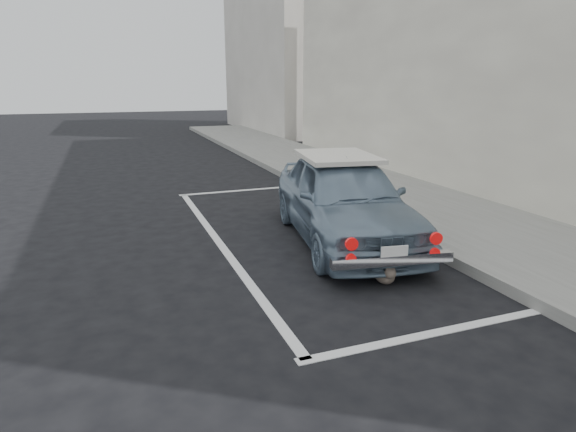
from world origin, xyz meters
name	(u,v)px	position (x,y,z in m)	size (l,w,h in m)	color
ground	(367,319)	(0.00, 0.00, 0.00)	(80.00, 80.00, 0.00)	black
sidewalk	(477,229)	(3.20, 2.00, 0.07)	(2.80, 40.00, 0.15)	slate
shop_building	(548,28)	(6.33, 4.00, 3.49)	(3.50, 18.00, 7.00)	#BDB5A6
building_far	(283,50)	(6.35, 20.00, 4.00)	(3.50, 10.00, 8.00)	#B7B1A6
pline_rear	(437,332)	(0.50, -0.50, 0.00)	(3.00, 0.12, 0.01)	silver
pline_front	(245,190)	(0.50, 6.50, 0.00)	(3.00, 0.12, 0.01)	silver
pline_side	(219,243)	(-0.90, 3.00, 0.00)	(0.12, 7.00, 0.01)	silver
retro_coupe	(344,198)	(0.95, 2.45, 0.68)	(2.21, 4.14, 1.34)	gray
cat	(385,273)	(0.67, 0.75, 0.13)	(0.28, 0.53, 0.29)	#796A5C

